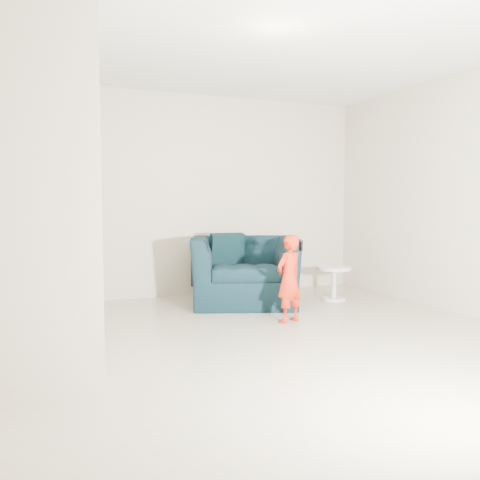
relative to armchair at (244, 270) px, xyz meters
name	(u,v)px	position (x,y,z in m)	size (l,w,h in m)	color
floor	(276,348)	(-0.49, -1.89, -0.42)	(5.50, 5.50, 0.00)	gray
ceiling	(278,26)	(-0.49, -1.89, 2.28)	(5.50, 5.50, 0.00)	silver
back_wall	(186,196)	(-0.49, 0.86, 0.93)	(5.00, 5.00, 0.00)	#BAB297
armchair	(244,270)	(0.00, 0.00, 0.00)	(1.28, 1.12, 0.83)	black
toddler	(289,279)	(0.06, -1.08, 0.04)	(0.34, 0.22, 0.92)	#B00510
side_table	(334,278)	(1.16, -0.22, -0.12)	(0.44, 0.44, 0.44)	silver
staircase	(22,241)	(-2.49, -1.34, 0.53)	(1.02, 3.03, 3.62)	#ADA089
cushion	(227,250)	(-0.13, 0.26, 0.24)	(0.43, 0.12, 0.41)	black
throw	(199,264)	(-0.60, -0.05, 0.11)	(0.05, 0.53, 0.59)	black
phone	(301,246)	(0.17, -1.12, 0.38)	(0.02, 0.05, 0.10)	black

